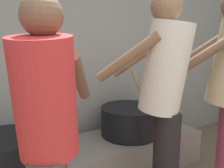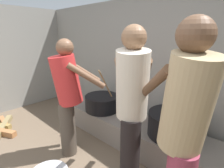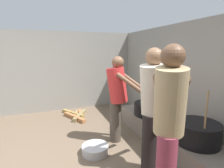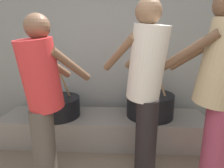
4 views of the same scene
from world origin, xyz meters
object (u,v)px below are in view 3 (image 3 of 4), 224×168
Objects in this scene: cooking_pot_main at (198,133)px; metal_mixing_bowl at (95,149)px; cook_in_tan_shirt at (169,119)px; cook_in_red_shirt at (117,94)px; cook_in_cream_shirt at (152,103)px; cooking_pot_secondary at (148,109)px.

metal_mixing_bowl is (-0.78, -1.25, -0.43)m from cooking_pot_main.
cook_in_tan_shirt is 1.54m from metal_mixing_bowl.
cook_in_tan_shirt is at bearing -1.26° from cook_in_red_shirt.
cook_in_cream_shirt is at bearing -103.18° from cooking_pot_main.
cook_in_red_shirt is at bearing -143.14° from cooking_pot_main.
cook_in_red_shirt is at bearing 118.63° from metal_mixing_bowl.
cooking_pot_main is 0.45× the size of cook_in_tan_shirt.
cooking_pot_secondary is at bearing -177.06° from cooking_pot_main.
cooking_pot_secondary is 0.83m from cook_in_red_shirt.
cooking_pot_main reaches higher than cooking_pot_secondary.
metal_mixing_bowl is at bearing -159.24° from cook_in_tan_shirt.
cook_in_tan_shirt reaches higher than cooking_pot_main.
cooking_pot_secondary is 0.46× the size of cook_in_red_shirt.
cook_in_red_shirt is (0.14, -0.72, 0.39)m from cooking_pot_secondary.
cook_in_tan_shirt reaches higher than cook_in_red_shirt.
cook_in_tan_shirt is (1.43, -0.03, 0.10)m from cook_in_red_shirt.
cook_in_cream_shirt reaches higher than cooking_pot_secondary.
cook_in_cream_shirt is 0.98× the size of cook_in_tan_shirt.
cook_in_tan_shirt reaches higher than metal_mixing_bowl.
cook_in_red_shirt is at bearing -79.12° from cooking_pot_secondary.
cooking_pot_main is 1.35m from cook_in_red_shirt.
cook_in_red_shirt is 3.59× the size of metal_mixing_bowl.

